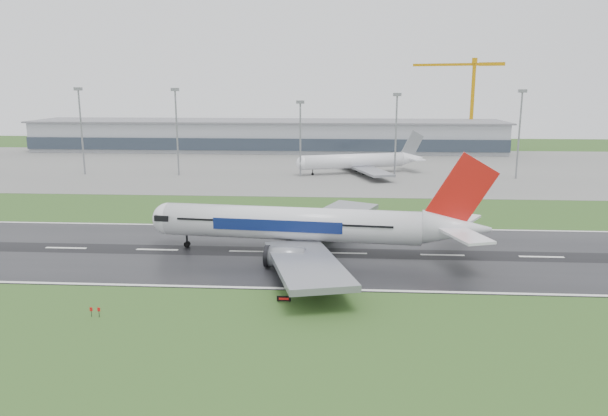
{
  "coord_description": "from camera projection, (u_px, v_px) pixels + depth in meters",
  "views": [
    {
      "loc": [
        38.88,
        -115.67,
        34.85
      ],
      "look_at": [
        30.57,
        12.0,
        7.0
      ],
      "focal_mm": 34.06,
      "sensor_mm": 36.0,
      "label": 1
    }
  ],
  "objects": [
    {
      "name": "floodmast_4",
      "position": [
        396.0,
        138.0,
        213.23
      ],
      "size": [
        0.64,
        0.64,
        30.06
      ],
      "primitive_type": "cylinder",
      "color": "gray",
      "rests_on": "ground"
    },
    {
      "name": "terminal",
      "position": [
        267.0,
        136.0,
        301.45
      ],
      "size": [
        240.0,
        36.0,
        15.0
      ],
      "primitive_type": "cube",
      "color": "#91959B",
      "rests_on": "ground"
    },
    {
      "name": "runway",
      "position": [
        157.0,
        250.0,
        122.65
      ],
      "size": [
        400.0,
        45.0,
        0.1
      ],
      "primitive_type": "cube",
      "color": "black",
      "rests_on": "ground"
    },
    {
      "name": "floodmast_3",
      "position": [
        300.0,
        141.0,
        215.78
      ],
      "size": [
        0.64,
        0.64,
        27.27
      ],
      "primitive_type": "cylinder",
      "color": "gray",
      "rests_on": "ground"
    },
    {
      "name": "apron",
      "position": [
        250.0,
        167.0,
        244.54
      ],
      "size": [
        400.0,
        130.0,
        0.08
      ],
      "primitive_type": "cube",
      "color": "slate",
      "rests_on": "ground"
    },
    {
      "name": "floodmast_2",
      "position": [
        177.0,
        134.0,
        218.27
      ],
      "size": [
        0.64,
        0.64,
        31.81
      ],
      "primitive_type": "cylinder",
      "color": "gray",
      "rests_on": "ground"
    },
    {
      "name": "parked_airliner",
      "position": [
        359.0,
        153.0,
        224.87
      ],
      "size": [
        66.61,
        64.32,
        15.65
      ],
      "primitive_type": null,
      "rotation": [
        0.0,
        0.0,
        0.33
      ],
      "color": "white",
      "rests_on": "apron"
    },
    {
      "name": "floodmast_1",
      "position": [
        82.0,
        133.0,
        220.61
      ],
      "size": [
        0.64,
        0.64,
        32.0
      ],
      "primitive_type": "cylinder",
      "color": "gray",
      "rests_on": "ground"
    },
    {
      "name": "ground",
      "position": [
        157.0,
        250.0,
        122.66
      ],
      "size": [
        520.0,
        520.0,
        0.0
      ],
      "primitive_type": "plane",
      "color": "#284B1B",
      "rests_on": "ground"
    },
    {
      "name": "tower_crane",
      "position": [
        472.0,
        104.0,
        305.8
      ],
      "size": [
        45.43,
        21.03,
        47.27
      ],
      "primitive_type": null,
      "rotation": [
        0.0,
        0.0,
        -0.4
      ],
      "color": "#C88607",
      "rests_on": "ground"
    },
    {
      "name": "floodmast_5",
      "position": [
        519.0,
        136.0,
        210.26
      ],
      "size": [
        0.64,
        0.64,
        31.38
      ],
      "primitive_type": "cylinder",
      "color": "gray",
      "rests_on": "ground"
    },
    {
      "name": "runway_sign",
      "position": [
        284.0,
        299.0,
        93.49
      ],
      "size": [
        2.31,
        0.31,
        1.04
      ],
      "primitive_type": null,
      "rotation": [
        0.0,
        0.0,
        -0.02
      ],
      "color": "black",
      "rests_on": "ground"
    },
    {
      "name": "main_airliner",
      "position": [
        315.0,
        204.0,
        117.93
      ],
      "size": [
        76.79,
        73.8,
        20.75
      ],
      "primitive_type": null,
      "rotation": [
        0.0,
        0.0,
        -0.1
      ],
      "color": "silver",
      "rests_on": "runway"
    }
  ]
}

